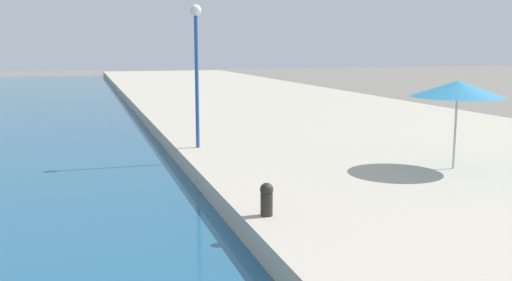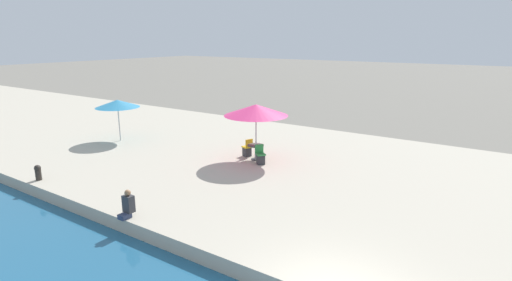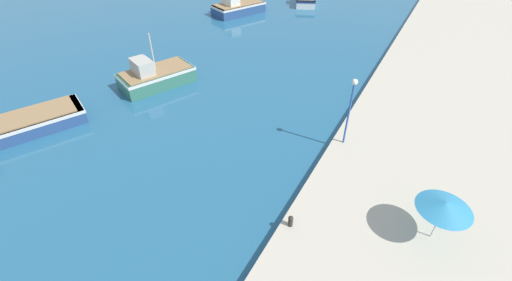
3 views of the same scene
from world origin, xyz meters
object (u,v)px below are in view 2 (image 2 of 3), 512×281
Objects in this scene: cafe_chair_left at (247,150)px; cafe_umbrella_white at (117,104)px; cafe_table at (256,149)px; cafe_chair_right at (260,157)px; mooring_bollard at (38,172)px; cafe_umbrella_pink at (256,110)px; person_at_quay at (128,205)px.

cafe_umbrella_white is at bearing 121.25° from cafe_chair_left.
cafe_chair_right is at bearing -127.92° from cafe_table.
mooring_bollard is (-7.68, 5.23, 0.02)m from cafe_chair_left.
cafe_umbrella_pink reaches higher than cafe_chair_left.
cafe_umbrella_white reaches higher than person_at_quay.
cafe_umbrella_pink is 2.31m from cafe_chair_left.
person_at_quay is (-7.91, -0.75, 0.09)m from cafe_chair_left.
cafe_chair_left is 1.39× the size of mooring_bollard.
cafe_chair_left is at bearing -79.19° from cafe_umbrella_white.
person_at_quay reaches higher than cafe_chair_left.
cafe_umbrella_pink reaches higher than mooring_bollard.
cafe_umbrella_white is 2.70× the size of cafe_chair_right.
cafe_chair_right is at bearing -98.74° from cafe_chair_left.
cafe_umbrella_pink reaches higher than cafe_chair_right.
person_at_quay is at bearing -92.16° from mooring_bollard.
cafe_umbrella_white is 6.96m from mooring_bollard.
cafe_chair_right reaches higher than mooring_bollard.
cafe_chair_left is 0.97× the size of person_at_quay.
cafe_umbrella_pink is 7.82m from person_at_quay.
person_at_quay is 5.98m from mooring_bollard.
cafe_chair_left and cafe_chair_right have the same top height.
cafe_umbrella_pink is at bearing -138.90° from cafe_table.
cafe_chair_left reaches higher than mooring_bollard.
cafe_chair_left is 7.94m from person_at_quay.
cafe_chair_right is at bearing -125.21° from cafe_umbrella_pink.
cafe_table is 9.49m from mooring_bollard.
cafe_table is at bearing -81.67° from cafe_umbrella_white.
cafe_table is 0.75m from cafe_chair_right.
person_at_quay is at bearing 179.80° from cafe_umbrella_pink.
cafe_umbrella_white reaches higher than cafe_chair_right.
person_at_quay reaches higher than mooring_bollard.
cafe_umbrella_white reaches higher than cafe_table.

